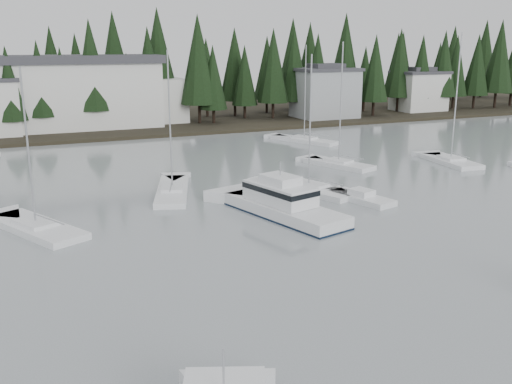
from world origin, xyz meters
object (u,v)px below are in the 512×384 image
sailboat_2 (339,165)px  sailboat_4 (36,230)px  harbor_inn (91,92)px  sailboat_8 (309,190)px  house_east_b (419,90)px  sailboat_3 (304,141)px  sailboat_6 (173,193)px  sailboat_1 (451,162)px  house_east_a (325,92)px  runabout_1 (361,199)px  cabin_cruiser_center (283,207)px

sailboat_2 → sailboat_4: sailboat_2 is taller
harbor_inn → sailboat_8: (12.46, -47.33, -5.72)m
house_east_b → sailboat_3: bearing=-149.8°
sailboat_6 → sailboat_8: size_ratio=1.03×
sailboat_3 → sailboat_6: 31.17m
sailboat_1 → sailboat_3: sailboat_1 is taller
sailboat_1 → sailboat_6: sailboat_1 is taller
sailboat_2 → sailboat_8: bearing=114.5°
sailboat_3 → house_east_a: bearing=-61.7°
harbor_inn → sailboat_1: (33.14, -42.74, -5.69)m
house_east_a → runabout_1: house_east_a is taller
house_east_a → sailboat_6: sailboat_6 is taller
runabout_1 → sailboat_4: bearing=70.1°
cabin_cruiser_center → sailboat_1: size_ratio=0.81×
cabin_cruiser_center → sailboat_1: 28.30m
sailboat_4 → runabout_1: size_ratio=1.90×
sailboat_4 → harbor_inn: bearing=-39.2°
harbor_inn → sailboat_1: sailboat_1 is taller
sailboat_6 → runabout_1: (14.20, -8.87, 0.07)m
harbor_inn → sailboat_2: bearing=-62.1°
sailboat_6 → sailboat_8: sailboat_6 is taller
sailboat_2 → house_east_a: bearing=-48.3°
house_east_b → runabout_1: house_east_b is taller
sailboat_8 → runabout_1: sailboat_8 is taller
harbor_inn → sailboat_1: 54.38m
house_east_b → sailboat_2: bearing=-137.6°
sailboat_1 → sailboat_2: sailboat_1 is taller
sailboat_2 → house_east_b: bearing=-68.2°
cabin_cruiser_center → sailboat_2: (13.79, 14.28, -0.65)m
sailboat_1 → sailboat_3: size_ratio=1.10×
harbor_inn → sailboat_6: (0.78, -43.27, -5.71)m
house_east_a → sailboat_8: bearing=-121.6°
cabin_cruiser_center → sailboat_4: size_ratio=0.98×
house_east_a → harbor_inn: bearing=173.6°
sailboat_4 → house_east_a: bearing=-74.4°
sailboat_3 → sailboat_6: (-24.00, -19.88, -0.01)m
sailboat_1 → sailboat_6: (-32.36, -0.53, -0.02)m
sailboat_6 → sailboat_4: bearing=136.2°
cabin_cruiser_center → house_east_a: bearing=-48.1°
sailboat_1 → sailboat_6: bearing=98.1°
house_east_a → sailboat_1: sailboat_1 is taller
house_east_a → runabout_1: bearing=-116.6°
cabin_cruiser_center → sailboat_8: bearing=-57.6°
house_east_a → cabin_cruiser_center: (-32.05, -49.01, -4.17)m
sailboat_1 → sailboat_2: bearing=80.8°
house_east_b → harbor_inn: size_ratio=0.32×
sailboat_2 → harbor_inn: bearing=7.3°
sailboat_4 → runabout_1: (26.05, -2.53, 0.07)m
house_east_b → runabout_1: 67.92m
house_east_b → sailboat_1: (-27.82, -40.40, -4.32)m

